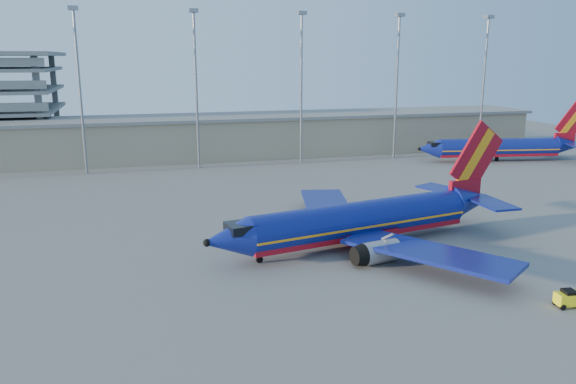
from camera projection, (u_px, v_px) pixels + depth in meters
name	position (u px, v px, depth m)	size (l,w,h in m)	color
ground	(292.00, 240.00, 63.73)	(220.00, 220.00, 0.00)	slate
terminal_building	(262.00, 134.00, 119.66)	(122.00, 16.00, 8.50)	tan
light_mast_row	(250.00, 72.00, 104.03)	(101.60, 1.60, 28.65)	gray
aircraft_main	(366.00, 220.00, 61.79)	(37.99, 36.19, 12.98)	navy
aircraft_second	(502.00, 147.00, 111.98)	(35.12, 13.91, 11.96)	navy
baggage_tug	(568.00, 298.00, 46.54)	(2.22, 1.50, 1.49)	yellow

